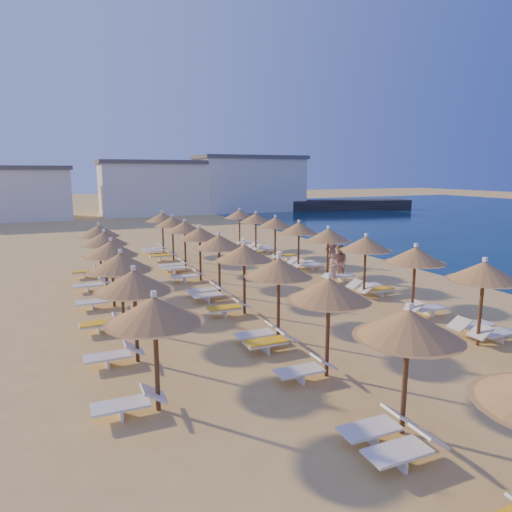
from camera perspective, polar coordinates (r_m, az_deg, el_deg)
name	(u,v)px	position (r m, az deg, el deg)	size (l,w,h in m)	color
ground	(291,297)	(21.58, 4.38, -5.17)	(220.00, 220.00, 0.00)	#D5B45D
jetty	(313,205)	(70.20, 7.16, 6.31)	(30.00, 4.00, 1.50)	black
hotel_blocks	(154,187)	(64.41, -12.61, 8.40)	(47.81, 9.39, 8.10)	white
parasol_row_east	(346,240)	(22.72, 11.16, 2.00)	(2.39, 31.12, 3.05)	brown
parasol_row_west	(231,248)	(19.99, -3.19, 1.03)	(2.39, 31.12, 3.05)	brown
parasol_row_inland	(116,256)	(18.91, -17.15, 0.03)	(2.39, 18.35, 3.05)	brown
loungers	(262,293)	(20.91, 0.79, -4.68)	(14.02, 29.38, 0.66)	white
beachgoer_b	(340,262)	(25.21, 10.42, -0.79)	(0.93, 0.72, 1.91)	tan
beachgoer_c	(332,252)	(29.05, 9.51, 0.50)	(0.99, 0.41, 1.68)	tan
beachgoer_a	(332,268)	(24.19, 9.51, -1.51)	(0.61, 0.40, 1.69)	tan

